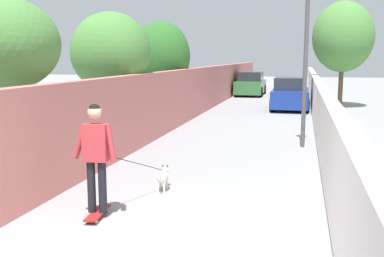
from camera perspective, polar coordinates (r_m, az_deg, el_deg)
name	(u,v)px	position (r m, az deg, el deg)	size (l,w,h in m)	color
ground_plane	(254,117)	(19.42, 7.73, 1.39)	(80.00, 80.00, 0.00)	gray
wall_left	(184,96)	(17.79, -1.04, 4.09)	(48.00, 0.30, 2.05)	#CC726B
fence_right	(319,105)	(17.25, 15.52, 2.86)	(48.00, 0.30, 1.59)	white
tree_left_near	(2,45)	(10.05, -22.54, 9.54)	(2.29, 2.29, 3.72)	#473523
tree_left_mid	(111,53)	(13.80, -10.08, 9.22)	(2.35, 2.35, 3.82)	brown
tree_right_far	(343,37)	(24.25, 18.30, 10.78)	(2.99, 2.99, 5.23)	brown
tree_left_distant	(161,56)	(19.02, -3.88, 8.94)	(2.39, 2.39, 3.97)	brown
lamp_post	(307,33)	(13.12, 14.09, 11.51)	(0.36, 0.36, 4.69)	#4C4C51
skateboard	(98,213)	(7.55, -11.65, -10.26)	(0.82, 0.29, 0.08)	maroon
person_skateboarder	(96,149)	(7.28, -11.90, -2.57)	(0.26, 0.72, 1.73)	black
dog	(162,176)	(8.79, -3.70, -5.92)	(2.00, 0.71, 1.06)	white
car_near	(290,95)	(22.67, 12.16, 4.16)	(3.87, 1.80, 1.54)	navy
car_far	(251,84)	(30.56, 7.31, 5.48)	(4.17, 1.80, 1.54)	#336B38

